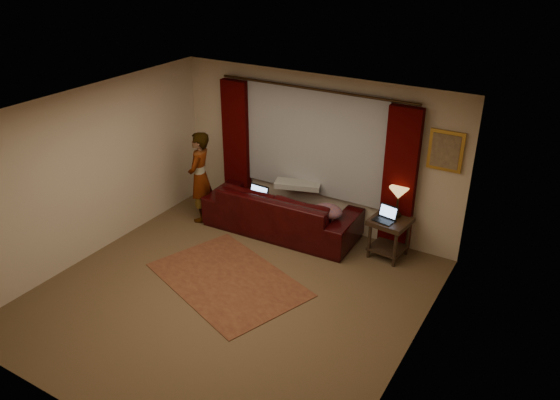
% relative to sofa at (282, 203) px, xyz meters
% --- Properties ---
extents(floor, '(5.00, 5.00, 0.01)m').
position_rel_sofa_xyz_m(floor, '(0.32, -1.96, -0.53)').
color(floor, brown).
rests_on(floor, ground).
extents(ceiling, '(5.00, 5.00, 0.02)m').
position_rel_sofa_xyz_m(ceiling, '(0.32, -1.96, 2.08)').
color(ceiling, silver).
rests_on(ceiling, ground).
extents(wall_back, '(5.00, 0.02, 2.60)m').
position_rel_sofa_xyz_m(wall_back, '(0.32, 0.54, 0.78)').
color(wall_back, '#C5B298').
rests_on(wall_back, ground).
extents(wall_front, '(5.00, 0.02, 2.60)m').
position_rel_sofa_xyz_m(wall_front, '(0.32, -4.46, 0.78)').
color(wall_front, '#C5B298').
rests_on(wall_front, ground).
extents(wall_left, '(0.02, 5.00, 2.60)m').
position_rel_sofa_xyz_m(wall_left, '(-2.18, -1.96, 0.78)').
color(wall_left, '#C5B298').
rests_on(wall_left, ground).
extents(wall_right, '(0.02, 5.00, 2.60)m').
position_rel_sofa_xyz_m(wall_right, '(2.82, -1.96, 0.78)').
color(wall_right, '#C5B298').
rests_on(wall_right, ground).
extents(sheer_curtain, '(2.50, 0.05, 1.80)m').
position_rel_sofa_xyz_m(sheer_curtain, '(0.32, 0.48, 0.98)').
color(sheer_curtain, '#94959B').
rests_on(sheer_curtain, wall_back).
extents(drape_left, '(0.50, 0.14, 2.30)m').
position_rel_sofa_xyz_m(drape_left, '(-1.18, 0.43, 0.66)').
color(drape_left, '#330101').
rests_on(drape_left, floor).
extents(drape_right, '(0.50, 0.14, 2.30)m').
position_rel_sofa_xyz_m(drape_right, '(1.82, 0.43, 0.66)').
color(drape_right, '#330101').
rests_on(drape_right, floor).
extents(curtain_rod, '(0.04, 0.04, 3.40)m').
position_rel_sofa_xyz_m(curtain_rod, '(0.32, 0.43, 1.86)').
color(curtain_rod, '#301F10').
rests_on(curtain_rod, wall_back).
extents(picture_frame, '(0.50, 0.04, 0.60)m').
position_rel_sofa_xyz_m(picture_frame, '(2.42, 0.51, 1.23)').
color(picture_frame, gold).
rests_on(picture_frame, wall_back).
extents(sofa, '(2.62, 1.21, 1.04)m').
position_rel_sofa_xyz_m(sofa, '(0.00, 0.00, 0.00)').
color(sofa, black).
rests_on(sofa, floor).
extents(throw_blanket, '(0.82, 0.52, 0.09)m').
position_rel_sofa_xyz_m(throw_blanket, '(0.13, 0.31, 0.52)').
color(throw_blanket, gray).
rests_on(throw_blanket, sofa).
extents(clothing_pile, '(0.59, 0.52, 0.20)m').
position_rel_sofa_xyz_m(clothing_pile, '(0.88, -0.08, 0.10)').
color(clothing_pile, brown).
rests_on(clothing_pile, sofa).
extents(laptop_sofa, '(0.38, 0.41, 0.26)m').
position_rel_sofa_xyz_m(laptop_sofa, '(-0.38, -0.23, 0.13)').
color(laptop_sofa, black).
rests_on(laptop_sofa, sofa).
extents(area_rug, '(2.62, 2.17, 0.01)m').
position_rel_sofa_xyz_m(area_rug, '(0.08, -1.67, -0.52)').
color(area_rug, brown).
rests_on(area_rug, floor).
extents(end_table, '(0.62, 0.62, 0.65)m').
position_rel_sofa_xyz_m(end_table, '(1.83, 0.15, -0.20)').
color(end_table, black).
rests_on(end_table, floor).
extents(tiffany_lamp, '(0.33, 0.33, 0.47)m').
position_rel_sofa_xyz_m(tiffany_lamp, '(1.87, 0.29, 0.36)').
color(tiffany_lamp, olive).
rests_on(tiffany_lamp, end_table).
extents(laptop_table, '(0.36, 0.38, 0.22)m').
position_rel_sofa_xyz_m(laptop_table, '(1.76, 0.04, 0.24)').
color(laptop_table, black).
rests_on(laptop_table, end_table).
extents(person, '(0.58, 0.58, 1.60)m').
position_rel_sofa_xyz_m(person, '(-1.41, -0.35, 0.28)').
color(person, gray).
rests_on(person, floor).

